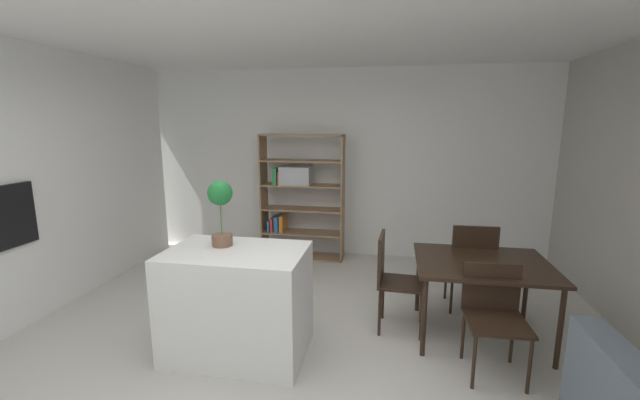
{
  "coord_description": "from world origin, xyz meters",
  "views": [
    {
      "loc": [
        0.96,
        -2.83,
        1.98
      ],
      "look_at": [
        0.25,
        1.1,
        1.2
      ],
      "focal_mm": 22.5,
      "sensor_mm": 36.0,
      "label": 1
    }
  ],
  "objects_px": {
    "dining_chair_far": "(471,261)",
    "dining_table": "(482,268)",
    "dining_chair_island_side": "(392,274)",
    "dining_chair_near": "(494,309)",
    "potted_plant_on_island": "(221,204)",
    "open_bookshelf": "(297,193)",
    "kitchen_island": "(238,302)",
    "built_in_oven": "(7,217)"
  },
  "relations": [
    {
      "from": "dining_chair_near",
      "to": "dining_table",
      "type": "bearing_deg",
      "value": 87.43
    },
    {
      "from": "dining_chair_island_side",
      "to": "dining_chair_far",
      "type": "height_order",
      "value": "dining_chair_far"
    },
    {
      "from": "dining_chair_far",
      "to": "dining_chair_island_side",
      "type": "bearing_deg",
      "value": 29.47
    },
    {
      "from": "potted_plant_on_island",
      "to": "dining_chair_far",
      "type": "bearing_deg",
      "value": 24.97
    },
    {
      "from": "dining_chair_island_side",
      "to": "dining_chair_far",
      "type": "relative_size",
      "value": 0.98
    },
    {
      "from": "open_bookshelf",
      "to": "dining_chair_near",
      "type": "bearing_deg",
      "value": -47.86
    },
    {
      "from": "dining_chair_far",
      "to": "kitchen_island",
      "type": "bearing_deg",
      "value": 26.81
    },
    {
      "from": "open_bookshelf",
      "to": "dining_chair_island_side",
      "type": "height_order",
      "value": "open_bookshelf"
    },
    {
      "from": "dining_chair_far",
      "to": "potted_plant_on_island",
      "type": "bearing_deg",
      "value": 22.92
    },
    {
      "from": "kitchen_island",
      "to": "built_in_oven",
      "type": "bearing_deg",
      "value": -179.44
    },
    {
      "from": "built_in_oven",
      "to": "potted_plant_on_island",
      "type": "height_order",
      "value": "potted_plant_on_island"
    },
    {
      "from": "potted_plant_on_island",
      "to": "kitchen_island",
      "type": "bearing_deg",
      "value": -32.94
    },
    {
      "from": "dining_table",
      "to": "dining_chair_far",
      "type": "distance_m",
      "value": 0.52
    },
    {
      "from": "potted_plant_on_island",
      "to": "dining_table",
      "type": "height_order",
      "value": "potted_plant_on_island"
    },
    {
      "from": "potted_plant_on_island",
      "to": "dining_chair_near",
      "type": "bearing_deg",
      "value": 1.03
    },
    {
      "from": "dining_chair_near",
      "to": "dining_chair_island_side",
      "type": "distance_m",
      "value": 0.96
    },
    {
      "from": "dining_chair_island_side",
      "to": "potted_plant_on_island",
      "type": "bearing_deg",
      "value": 114.49
    },
    {
      "from": "built_in_oven",
      "to": "potted_plant_on_island",
      "type": "bearing_deg",
      "value": 3.53
    },
    {
      "from": "open_bookshelf",
      "to": "dining_chair_near",
      "type": "xyz_separation_m",
      "value": [
        2.19,
        -2.42,
        -0.45
      ]
    },
    {
      "from": "potted_plant_on_island",
      "to": "open_bookshelf",
      "type": "bearing_deg",
      "value": 88.2
    },
    {
      "from": "dining_chair_island_side",
      "to": "dining_chair_far",
      "type": "bearing_deg",
      "value": -54.96
    },
    {
      "from": "open_bookshelf",
      "to": "built_in_oven",
      "type": "bearing_deg",
      "value": -129.38
    },
    {
      "from": "potted_plant_on_island",
      "to": "dining_chair_near",
      "type": "xyz_separation_m",
      "value": [
        2.26,
        0.04,
        -0.77
      ]
    },
    {
      "from": "dining_table",
      "to": "dining_chair_near",
      "type": "xyz_separation_m",
      "value": [
        -0.0,
        -0.51,
        -0.15
      ]
    },
    {
      "from": "dining_chair_near",
      "to": "potted_plant_on_island",
      "type": "bearing_deg",
      "value": 178.87
    },
    {
      "from": "built_in_oven",
      "to": "dining_chair_near",
      "type": "bearing_deg",
      "value": 2.22
    },
    {
      "from": "built_in_oven",
      "to": "kitchen_island",
      "type": "relative_size",
      "value": 0.51
    },
    {
      "from": "built_in_oven",
      "to": "dining_chair_far",
      "type": "relative_size",
      "value": 0.62
    },
    {
      "from": "dining_table",
      "to": "dining_chair_island_side",
      "type": "height_order",
      "value": "dining_chair_island_side"
    },
    {
      "from": "potted_plant_on_island",
      "to": "dining_chair_near",
      "type": "height_order",
      "value": "potted_plant_on_island"
    },
    {
      "from": "dining_chair_island_side",
      "to": "dining_table",
      "type": "bearing_deg",
      "value": -86.91
    },
    {
      "from": "dining_chair_far",
      "to": "dining_table",
      "type": "bearing_deg",
      "value": 87.54
    },
    {
      "from": "dining_chair_far",
      "to": "dining_chair_near",
      "type": "bearing_deg",
      "value": 87.54
    },
    {
      "from": "open_bookshelf",
      "to": "dining_chair_island_side",
      "type": "distance_m",
      "value": 2.38
    },
    {
      "from": "built_in_oven",
      "to": "dining_chair_near",
      "type": "distance_m",
      "value": 4.35
    },
    {
      "from": "dining_chair_near",
      "to": "dining_chair_far",
      "type": "distance_m",
      "value": 1.02
    },
    {
      "from": "dining_table",
      "to": "dining_chair_near",
      "type": "relative_size",
      "value": 1.38
    },
    {
      "from": "kitchen_island",
      "to": "dining_table",
      "type": "height_order",
      "value": "kitchen_island"
    },
    {
      "from": "kitchen_island",
      "to": "dining_chair_island_side",
      "type": "bearing_deg",
      "value": 27.12
    },
    {
      "from": "built_in_oven",
      "to": "kitchen_island",
      "type": "bearing_deg",
      "value": 0.56
    },
    {
      "from": "kitchen_island",
      "to": "dining_chair_near",
      "type": "bearing_deg",
      "value": 3.96
    },
    {
      "from": "dining_chair_island_side",
      "to": "dining_chair_far",
      "type": "xyz_separation_m",
      "value": [
        0.81,
        0.5,
        0.01
      ]
    }
  ]
}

